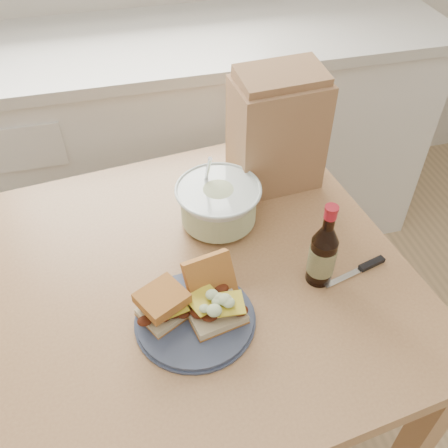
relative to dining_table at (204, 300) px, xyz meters
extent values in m
cube|color=white|center=(-0.09, 0.99, -0.22)|extent=(2.40, 0.60, 0.90)
cube|color=beige|center=(-0.09, 0.99, 0.25)|extent=(2.50, 0.64, 0.04)
cube|color=#AF8252|center=(0.00, 0.00, 0.09)|extent=(1.05, 1.05, 0.04)
cube|color=#AF8252|center=(0.47, -0.37, -0.30)|extent=(0.07, 0.07, 0.75)
cube|color=#AF8252|center=(-0.47, 0.37, -0.30)|extent=(0.07, 0.07, 0.75)
cube|color=#AF8252|center=(0.37, 0.47, -0.30)|extent=(0.07, 0.07, 0.75)
cylinder|color=#3A445E|center=(-0.05, -0.14, 0.12)|extent=(0.25, 0.25, 0.02)
cube|color=beige|center=(-0.11, -0.12, 0.14)|extent=(0.12, 0.12, 0.02)
cube|color=gold|center=(-0.11, -0.12, 0.17)|extent=(0.07, 0.07, 0.00)
cube|color=#B76730|center=(-0.11, -0.12, 0.19)|extent=(0.12, 0.12, 0.02)
cube|color=beige|center=(0.00, -0.14, 0.14)|extent=(0.13, 0.12, 0.02)
cube|color=gold|center=(0.00, -0.14, 0.18)|extent=(0.08, 0.08, 0.00)
cube|color=#B76730|center=(0.00, -0.08, 0.18)|extent=(0.12, 0.09, 0.10)
cone|color=white|center=(0.08, 0.16, 0.17)|extent=(0.21, 0.21, 0.11)
cylinder|color=silver|center=(0.08, 0.16, 0.17)|extent=(0.19, 0.19, 0.07)
torus|color=white|center=(0.08, 0.16, 0.23)|extent=(0.22, 0.22, 0.01)
cylinder|color=silver|center=(0.06, 0.19, 0.26)|extent=(0.01, 0.09, 0.14)
cylinder|color=black|center=(0.26, -0.09, 0.18)|extent=(0.06, 0.06, 0.12)
cone|color=black|center=(0.26, -0.09, 0.26)|extent=(0.06, 0.06, 0.04)
cylinder|color=black|center=(0.26, -0.09, 0.31)|extent=(0.02, 0.02, 0.05)
cylinder|color=#AA1627|center=(0.26, -0.09, 0.32)|extent=(0.03, 0.03, 0.02)
cylinder|color=#A91F2D|center=(0.26, -0.09, 0.34)|extent=(0.03, 0.03, 0.01)
cylinder|color=#384221|center=(0.26, -0.09, 0.18)|extent=(0.06, 0.06, 0.07)
cube|color=silver|center=(0.32, -0.10, 0.12)|extent=(0.12, 0.05, 0.00)
cube|color=black|center=(0.40, -0.08, 0.12)|extent=(0.07, 0.03, 0.01)
cube|color=#AA7652|center=(0.27, 0.29, 0.27)|extent=(0.25, 0.17, 0.31)
camera|label=1|loc=(-0.14, -0.77, 1.01)|focal=40.00mm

